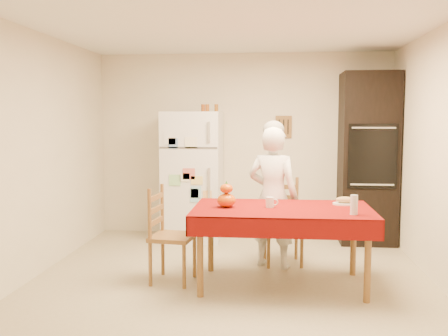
# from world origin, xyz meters

# --- Properties ---
(floor) EXTENTS (4.50, 4.50, 0.00)m
(floor) POSITION_xyz_m (0.00, 0.00, 0.00)
(floor) COLOR tan
(floor) RESTS_ON ground
(room_shell) EXTENTS (4.02, 4.52, 2.51)m
(room_shell) POSITION_xyz_m (0.00, 0.00, 1.62)
(room_shell) COLOR beige
(room_shell) RESTS_ON ground
(refrigerator) EXTENTS (0.75, 0.74, 1.70)m
(refrigerator) POSITION_xyz_m (-0.65, 1.88, 0.85)
(refrigerator) COLOR white
(refrigerator) RESTS_ON floor
(oven_cabinet) EXTENTS (0.70, 0.62, 2.20)m
(oven_cabinet) POSITION_xyz_m (1.63, 1.93, 1.10)
(oven_cabinet) COLOR black
(oven_cabinet) RESTS_ON floor
(dining_table) EXTENTS (1.70, 1.00, 0.76)m
(dining_table) POSITION_xyz_m (0.50, 0.10, 0.69)
(dining_table) COLOR brown
(dining_table) RESTS_ON floor
(chair_far) EXTENTS (0.47, 0.45, 0.95)m
(chair_far) POSITION_xyz_m (0.52, 0.89, 0.51)
(chair_far) COLOR brown
(chair_far) RESTS_ON floor
(chair_left) EXTENTS (0.45, 0.46, 0.95)m
(chair_left) POSITION_xyz_m (-0.63, 0.12, 0.51)
(chair_left) COLOR brown
(chair_left) RESTS_ON floor
(seated_woman) EXTENTS (0.65, 0.53, 1.53)m
(seated_woman) POSITION_xyz_m (0.41, 0.72, 0.77)
(seated_woman) COLOR silver
(seated_woman) RESTS_ON floor
(coffee_mug) EXTENTS (0.08, 0.08, 0.10)m
(coffee_mug) POSITION_xyz_m (0.38, 0.11, 0.81)
(coffee_mug) COLOR silver
(coffee_mug) RESTS_ON dining_table
(pumpkin_lower) EXTENTS (0.18, 0.18, 0.13)m
(pumpkin_lower) POSITION_xyz_m (-0.04, 0.08, 0.83)
(pumpkin_lower) COLOR #DA5405
(pumpkin_lower) RESTS_ON dining_table
(pumpkin_upper) EXTENTS (0.12, 0.12, 0.09)m
(pumpkin_upper) POSITION_xyz_m (-0.04, 0.08, 0.94)
(pumpkin_upper) COLOR #D35504
(pumpkin_upper) RESTS_ON pumpkin_lower
(wine_glass) EXTENTS (0.07, 0.07, 0.18)m
(wine_glass) POSITION_xyz_m (1.13, -0.18, 0.85)
(wine_glass) COLOR silver
(wine_glass) RESTS_ON dining_table
(bread_plate) EXTENTS (0.24, 0.24, 0.02)m
(bread_plate) POSITION_xyz_m (1.12, 0.33, 0.77)
(bread_plate) COLOR white
(bread_plate) RESTS_ON dining_table
(bread_loaf) EXTENTS (0.18, 0.10, 0.06)m
(bread_loaf) POSITION_xyz_m (1.12, 0.33, 0.81)
(bread_loaf) COLOR #9B744C
(bread_loaf) RESTS_ON bread_plate
(spice_jar_left) EXTENTS (0.05, 0.05, 0.10)m
(spice_jar_left) POSITION_xyz_m (-0.52, 1.93, 1.75)
(spice_jar_left) COLOR #92481A
(spice_jar_left) RESTS_ON refrigerator
(spice_jar_mid) EXTENTS (0.05, 0.05, 0.10)m
(spice_jar_mid) POSITION_xyz_m (-0.46, 1.93, 1.75)
(spice_jar_mid) COLOR #9A511C
(spice_jar_mid) RESTS_ON refrigerator
(spice_jar_right) EXTENTS (0.05, 0.05, 0.10)m
(spice_jar_right) POSITION_xyz_m (-0.34, 1.93, 1.75)
(spice_jar_right) COLOR brown
(spice_jar_right) RESTS_ON refrigerator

